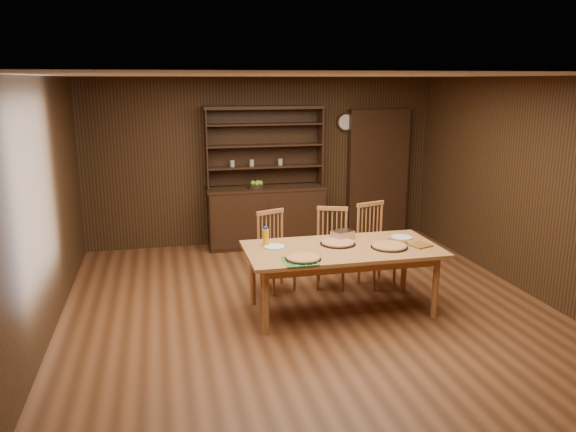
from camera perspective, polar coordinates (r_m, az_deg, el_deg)
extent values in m
plane|color=brown|center=(6.41, 2.45, -9.84)|extent=(6.00, 6.00, 0.00)
plane|color=silver|center=(5.88, 2.72, 14.08)|extent=(6.00, 6.00, 0.00)
plane|color=#3E2813|center=(8.89, -2.61, 5.54)|extent=(5.50, 0.00, 5.50)
plane|color=#3E2813|center=(3.34, 16.62, -9.02)|extent=(5.50, 0.00, 5.50)
plane|color=#3E2813|center=(5.92, -24.04, 0.21)|extent=(0.00, 6.00, 6.00)
plane|color=#3E2813|center=(7.24, 24.07, 2.48)|extent=(0.00, 6.00, 6.00)
cube|color=black|center=(8.80, -2.25, -0.18)|extent=(1.80, 0.50, 0.90)
cube|color=black|center=(8.70, -2.28, 2.83)|extent=(1.84, 0.52, 0.04)
cube|color=black|center=(8.83, -2.60, 7.12)|extent=(1.80, 0.02, 1.20)
cube|color=black|center=(8.57, -8.32, 6.79)|extent=(0.02, 0.32, 1.20)
cube|color=black|center=(8.89, 3.27, 7.15)|extent=(0.02, 0.32, 1.20)
cube|color=black|center=(8.64, -2.46, 10.97)|extent=(1.84, 0.34, 0.05)
cylinder|color=#A59A8C|center=(8.64, -5.67, 5.33)|extent=(0.07, 0.07, 0.10)
cylinder|color=#A59A8C|center=(8.68, -3.70, 5.41)|extent=(0.07, 0.07, 0.10)
cube|color=black|center=(9.36, 9.06, 4.25)|extent=(1.00, 0.18, 2.10)
cylinder|color=black|center=(9.13, 5.87, 9.48)|extent=(0.30, 0.04, 0.30)
cylinder|color=silver|center=(9.11, 5.92, 9.47)|extent=(0.24, 0.01, 0.24)
cube|color=#C87945|center=(6.25, 5.53, -3.38)|extent=(2.15, 1.07, 0.04)
cylinder|color=#C87945|center=(5.78, -2.28, -8.73)|extent=(0.07, 0.07, 0.71)
cylinder|color=#C87945|center=(6.53, -3.62, -6.06)|extent=(0.07, 0.07, 0.71)
cylinder|color=#C87945|center=(6.38, 14.77, -7.00)|extent=(0.07, 0.07, 0.71)
cylinder|color=#C87945|center=(7.06, 11.72, -4.78)|extent=(0.07, 0.07, 0.71)
cube|color=#C37943|center=(6.94, -1.06, -4.29)|extent=(0.52, 0.51, 0.04)
cylinder|color=#C37943|center=(6.82, -1.47, -6.57)|extent=(0.03, 0.03, 0.40)
cylinder|color=#C37943|center=(7.05, -2.77, -5.89)|extent=(0.03, 0.03, 0.40)
cylinder|color=#C37943|center=(6.98, 0.67, -6.07)|extent=(0.03, 0.03, 0.40)
cylinder|color=#C37943|center=(7.21, -0.66, -5.43)|extent=(0.03, 0.03, 0.40)
cube|color=#C37943|center=(6.93, -1.83, 0.41)|extent=(0.37, 0.17, 0.05)
cube|color=#C37943|center=(7.08, 4.39, -3.94)|extent=(0.52, 0.51, 0.04)
cylinder|color=#C37943|center=(7.02, 3.01, -5.97)|extent=(0.04, 0.04, 0.40)
cylinder|color=#C37943|center=(7.29, 3.18, -5.20)|extent=(0.04, 0.04, 0.40)
cylinder|color=#C37943|center=(7.00, 5.58, -6.06)|extent=(0.04, 0.04, 0.40)
cylinder|color=#C37943|center=(7.28, 5.65, -5.28)|extent=(0.04, 0.04, 0.40)
cube|color=#C37943|center=(7.09, 4.54, 0.76)|extent=(0.38, 0.17, 0.05)
cube|color=#C37943|center=(7.20, 9.06, -3.58)|extent=(0.53, 0.52, 0.04)
cylinder|color=#C37943|center=(7.06, 8.73, -5.89)|extent=(0.04, 0.04, 0.42)
cylinder|color=#C37943|center=(7.29, 7.23, -5.21)|extent=(0.04, 0.04, 0.42)
cylinder|color=#C37943|center=(7.26, 10.77, -5.42)|extent=(0.04, 0.04, 0.42)
cylinder|color=#C37943|center=(7.48, 9.25, -4.78)|extent=(0.04, 0.04, 0.42)
cube|color=#C37943|center=(7.19, 8.38, 1.21)|extent=(0.40, 0.15, 0.05)
cylinder|color=black|center=(5.81, 1.56, -4.40)|extent=(0.37, 0.37, 0.01)
cylinder|color=tan|center=(5.80, 1.56, -4.26)|extent=(0.35, 0.35, 0.02)
torus|color=#BC7643|center=(5.80, 1.56, -4.26)|extent=(0.35, 0.35, 0.03)
cylinder|color=black|center=(6.31, 10.26, -3.14)|extent=(0.41, 0.41, 0.01)
cylinder|color=tan|center=(6.31, 10.26, -3.00)|extent=(0.38, 0.38, 0.02)
torus|color=#BC7643|center=(6.31, 10.26, -3.00)|extent=(0.39, 0.39, 0.03)
cylinder|color=black|center=(6.36, 5.09, -2.82)|extent=(0.41, 0.41, 0.01)
cylinder|color=tan|center=(6.36, 5.09, -2.69)|extent=(0.36, 0.36, 0.02)
torus|color=#BC7643|center=(6.36, 5.09, -2.69)|extent=(0.37, 0.37, 0.03)
cylinder|color=white|center=(6.22, -1.37, -3.15)|extent=(0.24, 0.24, 0.01)
torus|color=#375EA5|center=(6.22, -1.37, -3.13)|extent=(0.24, 0.24, 0.01)
cylinder|color=white|center=(6.72, 11.47, -2.14)|extent=(0.25, 0.25, 0.01)
torus|color=#375EA5|center=(6.72, 11.47, -2.12)|extent=(0.26, 0.26, 0.01)
cube|color=white|center=(6.58, 5.57, -1.90)|extent=(0.28, 0.25, 0.09)
cylinder|color=orange|center=(6.27, -2.27, -2.19)|extent=(0.07, 0.07, 0.19)
cylinder|color=#1436A4|center=(6.24, -2.27, -1.23)|extent=(0.04, 0.04, 0.03)
cube|color=red|center=(6.45, 13.21, -2.89)|extent=(0.28, 0.28, 0.02)
cube|color=red|center=(6.58, 11.10, -2.47)|extent=(0.21, 0.21, 0.01)
cylinder|color=black|center=(8.62, -3.24, 3.05)|extent=(0.26, 0.26, 0.06)
sphere|color=#8EBD32|center=(8.60, -3.57, 3.36)|extent=(0.08, 0.08, 0.08)
sphere|color=#8EBD32|center=(8.64, -3.08, 3.42)|extent=(0.08, 0.08, 0.08)
sphere|color=#8EBD32|center=(8.56, -3.19, 3.32)|extent=(0.08, 0.08, 0.08)
sphere|color=#8EBD32|center=(8.60, -2.83, 3.37)|extent=(0.08, 0.08, 0.08)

